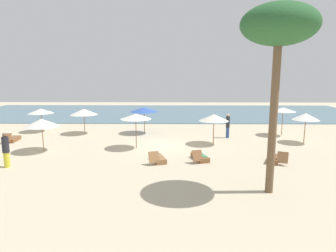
{
  "coord_description": "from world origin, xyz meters",
  "views": [
    {
      "loc": [
        1.07,
        -20.12,
        5.08
      ],
      "look_at": [
        0.76,
        1.84,
        1.1
      ],
      "focal_mm": 32.36,
      "sensor_mm": 36.0,
      "label": 1
    }
  ],
  "objects_px": {
    "umbrella_4": "(306,117)",
    "umbrella_7": "(41,111)",
    "lounger_2": "(200,157)",
    "umbrella_1": "(84,112)",
    "umbrella_6": "(283,110)",
    "lounger_3": "(12,139)",
    "umbrella_2": "(214,118)",
    "lounger_0": "(158,159)",
    "umbrella_3": "(144,110)",
    "lounger_1": "(274,159)",
    "umbrella_0": "(42,123)",
    "person_1": "(228,125)",
    "person_0": "(6,150)",
    "palm_0": "(279,29)",
    "umbrella_5": "(136,117)"
  },
  "relations": [
    {
      "from": "palm_0",
      "to": "umbrella_6",
      "type": "bearing_deg",
      "value": 68.22
    },
    {
      "from": "lounger_2",
      "to": "umbrella_2",
      "type": "bearing_deg",
      "value": 71.68
    },
    {
      "from": "umbrella_6",
      "to": "lounger_3",
      "type": "distance_m",
      "value": 20.77
    },
    {
      "from": "umbrella_4",
      "to": "lounger_1",
      "type": "distance_m",
      "value": 6.21
    },
    {
      "from": "umbrella_2",
      "to": "lounger_0",
      "type": "distance_m",
      "value": 5.92
    },
    {
      "from": "umbrella_3",
      "to": "umbrella_2",
      "type": "bearing_deg",
      "value": -35.79
    },
    {
      "from": "umbrella_1",
      "to": "lounger_1",
      "type": "xyz_separation_m",
      "value": [
        13.03,
        -7.75,
        -1.66
      ]
    },
    {
      "from": "lounger_0",
      "to": "person_0",
      "type": "distance_m",
      "value": 8.16
    },
    {
      "from": "umbrella_7",
      "to": "person_0",
      "type": "bearing_deg",
      "value": -77.03
    },
    {
      "from": "umbrella_1",
      "to": "umbrella_5",
      "type": "distance_m",
      "value": 6.77
    },
    {
      "from": "umbrella_4",
      "to": "umbrella_6",
      "type": "relative_size",
      "value": 0.96
    },
    {
      "from": "umbrella_3",
      "to": "lounger_0",
      "type": "distance_m",
      "value": 8.36
    },
    {
      "from": "umbrella_0",
      "to": "umbrella_6",
      "type": "relative_size",
      "value": 0.98
    },
    {
      "from": "person_0",
      "to": "person_1",
      "type": "xyz_separation_m",
      "value": [
        13.14,
        7.47,
        0.03
      ]
    },
    {
      "from": "lounger_2",
      "to": "palm_0",
      "type": "height_order",
      "value": "palm_0"
    },
    {
      "from": "umbrella_0",
      "to": "lounger_3",
      "type": "height_order",
      "value": "umbrella_0"
    },
    {
      "from": "umbrella_0",
      "to": "umbrella_3",
      "type": "relative_size",
      "value": 0.97
    },
    {
      "from": "lounger_2",
      "to": "umbrella_1",
      "type": "bearing_deg",
      "value": 139.72
    },
    {
      "from": "umbrella_7",
      "to": "person_1",
      "type": "xyz_separation_m",
      "value": [
        15.37,
        -2.23,
        -0.79
      ]
    },
    {
      "from": "umbrella_3",
      "to": "lounger_1",
      "type": "height_order",
      "value": "umbrella_3"
    },
    {
      "from": "lounger_3",
      "to": "palm_0",
      "type": "xyz_separation_m",
      "value": [
        15.88,
        -9.25,
        6.54
      ]
    },
    {
      "from": "umbrella_4",
      "to": "umbrella_7",
      "type": "xyz_separation_m",
      "value": [
        -20.57,
        3.83,
        -0.14
      ]
    },
    {
      "from": "umbrella_0",
      "to": "umbrella_3",
      "type": "distance_m",
      "value": 8.36
    },
    {
      "from": "umbrella_7",
      "to": "lounger_3",
      "type": "distance_m",
      "value": 4.04
    },
    {
      "from": "umbrella_0",
      "to": "umbrella_1",
      "type": "distance_m",
      "value": 5.72
    },
    {
      "from": "umbrella_1",
      "to": "lounger_3",
      "type": "relative_size",
      "value": 1.28
    },
    {
      "from": "lounger_1",
      "to": "person_1",
      "type": "xyz_separation_m",
      "value": [
        -1.53,
        6.3,
        0.81
      ]
    },
    {
      "from": "umbrella_2",
      "to": "umbrella_4",
      "type": "height_order",
      "value": "umbrella_4"
    },
    {
      "from": "lounger_3",
      "to": "person_0",
      "type": "relative_size",
      "value": 0.92
    },
    {
      "from": "umbrella_1",
      "to": "umbrella_7",
      "type": "xyz_separation_m",
      "value": [
        -3.87,
        0.77,
        -0.05
      ]
    },
    {
      "from": "lounger_0",
      "to": "lounger_1",
      "type": "distance_m",
      "value": 6.62
    },
    {
      "from": "umbrella_0",
      "to": "lounger_2",
      "type": "xyz_separation_m",
      "value": [
        9.89,
        -1.85,
        -1.69
      ]
    },
    {
      "from": "umbrella_6",
      "to": "person_1",
      "type": "bearing_deg",
      "value": -167.76
    },
    {
      "from": "lounger_2",
      "to": "umbrella_5",
      "type": "bearing_deg",
      "value": 145.72
    },
    {
      "from": "lounger_0",
      "to": "lounger_1",
      "type": "xyz_separation_m",
      "value": [
        6.62,
        0.05,
        -0.0
      ]
    },
    {
      "from": "lounger_3",
      "to": "person_1",
      "type": "relative_size",
      "value": 0.91
    },
    {
      "from": "umbrella_1",
      "to": "umbrella_3",
      "type": "xyz_separation_m",
      "value": [
        4.92,
        0.22,
        0.16
      ]
    },
    {
      "from": "person_1",
      "to": "palm_0",
      "type": "relative_size",
      "value": 0.25
    },
    {
      "from": "umbrella_5",
      "to": "person_1",
      "type": "distance_m",
      "value": 7.54
    },
    {
      "from": "umbrella_2",
      "to": "umbrella_4",
      "type": "xyz_separation_m",
      "value": [
        6.58,
        0.48,
        0.01
      ]
    },
    {
      "from": "umbrella_0",
      "to": "umbrella_7",
      "type": "distance_m",
      "value": 6.98
    },
    {
      "from": "umbrella_0",
      "to": "palm_0",
      "type": "relative_size",
      "value": 0.29
    },
    {
      "from": "umbrella_3",
      "to": "lounger_3",
      "type": "height_order",
      "value": "umbrella_3"
    },
    {
      "from": "umbrella_4",
      "to": "person_0",
      "type": "distance_m",
      "value": 19.28
    },
    {
      "from": "lounger_2",
      "to": "lounger_3",
      "type": "height_order",
      "value": "lounger_2"
    },
    {
      "from": "umbrella_5",
      "to": "umbrella_6",
      "type": "height_order",
      "value": "umbrella_5"
    },
    {
      "from": "umbrella_7",
      "to": "person_1",
      "type": "distance_m",
      "value": 15.55
    },
    {
      "from": "lounger_2",
      "to": "person_1",
      "type": "bearing_deg",
      "value": 66.01
    },
    {
      "from": "umbrella_2",
      "to": "lounger_1",
      "type": "xyz_separation_m",
      "value": [
        2.9,
        -4.22,
        -1.73
      ]
    },
    {
      "from": "umbrella_3",
      "to": "lounger_1",
      "type": "xyz_separation_m",
      "value": [
        8.11,
        -7.97,
        -1.81
      ]
    }
  ]
}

